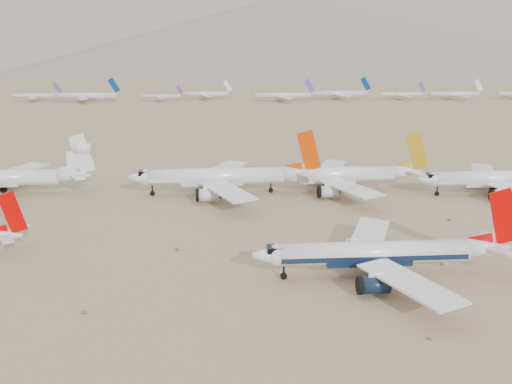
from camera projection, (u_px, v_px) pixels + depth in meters
ground at (326, 271)px, 113.47m from camera, size 7000.00×7000.00×0.00m
main_airliner at (385, 253)px, 109.94m from camera, size 49.40×48.25×17.43m
row2_navy_widebody at (501, 179)px, 169.52m from camera, size 49.06×47.97×17.45m
row2_gold_tail at (338, 175)px, 173.20m from camera, size 51.82×50.68×18.45m
row2_orange_tail at (224, 177)px, 169.54m from camera, size 54.20×53.02×19.33m
row2_white_trijet at (3, 178)px, 168.79m from camera, size 51.85×50.67×18.37m
distant_storage_row at (326, 94)px, 449.99m from camera, size 670.74×60.38×16.27m
foothills at (474, 31)px, 1194.74m from camera, size 4637.50×1395.00×155.00m
desert_scrub at (162, 337)px, 87.62m from camera, size 206.06×121.67×0.63m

